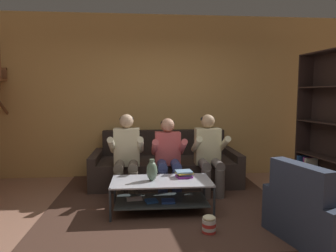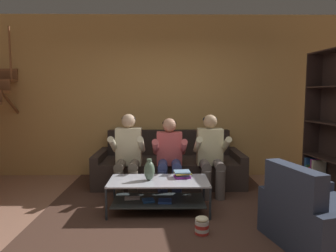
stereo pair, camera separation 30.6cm
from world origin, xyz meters
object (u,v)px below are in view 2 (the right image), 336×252
Objects in this scene: popcorn_tub at (202,226)px; coffee_table at (158,191)px; book_stack at (182,174)px; person_seated_left at (128,151)px; person_seated_middle at (169,153)px; vase at (149,170)px; bookshelf at (334,132)px; couch at (169,166)px; armchair at (320,220)px; person_seated_right at (211,151)px.

coffee_table is at bearing 126.52° from popcorn_tub.
book_stack is 0.85m from popcorn_tub.
book_stack is at bearing -36.88° from person_seated_left.
person_seated_middle is 0.62m from book_stack.
bookshelf reaches higher than vase.
bookshelf reaches higher than couch.
book_stack is 0.21× the size of armchair.
person_seated_middle is 0.62m from person_seated_right.
couch is 10.17× the size of book_stack.
person_seated_right is 1.10m from coffee_table.
coffee_table is at bearing -102.47° from person_seated_middle.
coffee_table is (-0.15, -1.27, -0.01)m from couch.
vase is 0.45m from book_stack.
coffee_table is 0.82m from popcorn_tub.
bookshelf is at bearing -0.34° from person_seated_middle.
person_seated_middle is at bearing -179.53° from person_seated_right.
armchair is (-0.98, -1.57, -0.67)m from bookshelf.
person_seated_left is at bearing 123.67° from coffee_table.
person_seated_middle is 0.79m from coffee_table.
vase is at bearing -141.76° from person_seated_right.
bookshelf is 2.63m from popcorn_tub.
person_seated_left is 0.62m from person_seated_middle.
vase is (-0.88, -0.69, -0.11)m from person_seated_right.
person_seated_middle is (0.00, -0.58, 0.34)m from couch.
popcorn_tub is (0.16, -0.76, -0.35)m from book_stack.
couch is 1.28m from coffee_table.
person_seated_right is 1.06× the size of armchair.
armchair is at bearing -37.49° from person_seated_left.
bookshelf is (1.82, -0.02, 0.29)m from person_seated_right.
book_stack is at bearing -82.11° from couch.
popcorn_tub is (0.59, -0.65, -0.44)m from vase.
armchair is at bearing -29.05° from coffee_table.
vase is at bearing -165.98° from bookshelf.
armchair is (2.07, -1.59, -0.39)m from person_seated_left.
person_seated_middle is (0.62, -0.01, -0.03)m from person_seated_left.
popcorn_tub is at bearing -76.33° from person_seated_middle.
bookshelf is at bearing 14.62° from coffee_table.
vase reaches higher than book_stack.
book_stack is 2.39m from bookshelf.
book_stack is at bearing -166.13° from bookshelf.
coffee_table is 4.60× the size of vase.
bookshelf is at bearing 14.02° from vase.
person_seated_middle reaches higher than book_stack.
person_seated_middle is 5.70× the size of popcorn_tub.
armchair is at bearing -56.05° from couch.
person_seated_middle reaches higher than armchair.
armchair reaches higher than vase.
couch is at bearing 83.14° from coffee_table.
book_stack is 1.65m from armchair.
bookshelf is (2.43, -0.01, 0.32)m from person_seated_middle.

